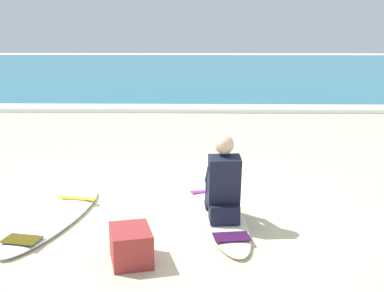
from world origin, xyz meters
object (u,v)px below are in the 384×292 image
(surfboard_spare_near, at_px, (54,218))
(beach_bag, at_px, (131,245))
(surfboard_main, at_px, (218,213))
(surfer_seated, at_px, (223,186))

(surfboard_spare_near, distance_m, beach_bag, 1.41)
(beach_bag, bearing_deg, surfboard_main, 54.73)
(surfboard_main, distance_m, surfboard_spare_near, 1.87)
(surfer_seated, xyz_separation_m, beach_bag, (-0.89, -0.95, -0.28))
(surfer_seated, relative_size, surfboard_spare_near, 0.43)
(surfer_seated, xyz_separation_m, surfboard_spare_near, (-1.90, 0.02, -0.40))
(surfboard_main, relative_size, surfboard_spare_near, 1.13)
(surfboard_main, relative_size, surfer_seated, 2.63)
(surfboard_main, distance_m, beach_bag, 1.47)
(surfer_seated, height_order, beach_bag, surfer_seated)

